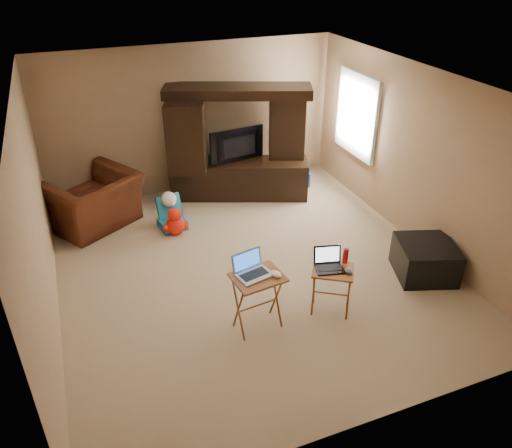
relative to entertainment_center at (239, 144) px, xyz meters
name	(u,v)px	position (x,y,z in m)	size (l,w,h in m)	color
floor	(251,267)	(-0.60, -2.13, -0.95)	(5.50, 5.50, 0.00)	#C9AF8B
ceiling	(250,85)	(-0.60, -2.13, 1.55)	(5.50, 5.50, 0.00)	silver
wall_back	(192,119)	(-0.60, 0.62, 0.30)	(5.00, 5.00, 0.00)	tan
wall_front	(371,324)	(-0.60, -4.88, 0.30)	(5.00, 5.00, 0.00)	tan
wall_left	(36,222)	(-3.10, -2.13, 0.30)	(5.50, 5.50, 0.00)	tan
wall_right	(416,157)	(1.90, -2.13, 0.30)	(5.50, 5.50, 0.00)	tan
window_pane	(358,115)	(1.88, -0.58, 0.45)	(1.20, 1.20, 0.00)	white
window_frame	(357,115)	(1.86, -0.58, 0.45)	(0.06, 1.14, 1.34)	white
entertainment_center	(239,144)	(0.00, 0.00, 0.00)	(2.33, 0.58, 1.91)	black
television	(239,147)	(0.00, -0.04, -0.04)	(0.97, 0.13, 0.56)	black
recliner	(93,201)	(-2.44, -0.16, -0.54)	(1.27, 1.11, 0.82)	#4D2010
child_rocker	(172,214)	(-1.35, -0.70, -0.70)	(0.38, 0.43, 0.50)	#1A7192
plush_toy	(175,221)	(-1.35, -0.88, -0.73)	(0.40, 0.33, 0.45)	red
push_toy	(296,176)	(1.08, -0.01, -0.76)	(0.51, 0.37, 0.38)	blue
ottoman	(425,259)	(1.50, -3.12, -0.72)	(0.73, 0.73, 0.47)	black
tray_table_left	(258,302)	(-0.95, -3.27, -0.60)	(0.55, 0.44, 0.71)	brown
tray_table_right	(331,291)	(-0.04, -3.34, -0.65)	(0.47, 0.38, 0.61)	#A35B27
laptop_left	(254,267)	(-0.98, -3.24, -0.12)	(0.37, 0.30, 0.24)	#B9B9BE
laptop_right	(330,261)	(-0.08, -3.32, -0.22)	(0.32, 0.27, 0.24)	black
mouse_left	(276,274)	(-0.76, -3.34, -0.21)	(0.09, 0.15, 0.06)	white
mouse_right	(349,271)	(0.09, -3.46, -0.32)	(0.08, 0.12, 0.05)	#45454B
water_bottle	(346,256)	(0.16, -3.26, -0.25)	(0.06, 0.06, 0.19)	red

